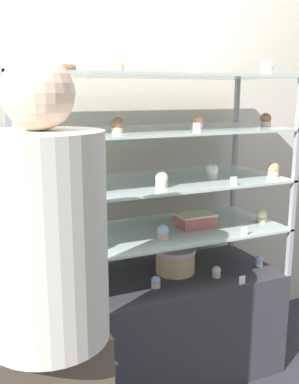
# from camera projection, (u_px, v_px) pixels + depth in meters

# --- Properties ---
(ground_plane) EXTENTS (20.00, 20.00, 0.00)m
(ground_plane) POSITION_uv_depth(u_px,v_px,m) (150.00, 376.00, 2.44)
(ground_plane) COLOR #2D2D33
(back_wall) EXTENTS (8.00, 0.05, 2.60)m
(back_wall) POSITION_uv_depth(u_px,v_px,m) (119.00, 130.00, 2.52)
(back_wall) COLOR beige
(back_wall) RESTS_ON ground_plane
(display_base) EXTENTS (1.39, 0.54, 0.56)m
(display_base) POSITION_uv_depth(u_px,v_px,m) (150.00, 329.00, 2.37)
(display_base) COLOR #333338
(display_base) RESTS_ON ground_plane
(display_riser_lower) EXTENTS (1.39, 0.54, 0.26)m
(display_riser_lower) POSITION_uv_depth(u_px,v_px,m) (150.00, 234.00, 2.26)
(display_riser_lower) COLOR #99999E
(display_riser_lower) RESTS_ON display_base
(display_riser_middle) EXTENTS (1.39, 0.54, 0.26)m
(display_riser_middle) POSITION_uv_depth(u_px,v_px,m) (150.00, 185.00, 2.20)
(display_riser_middle) COLOR #99999E
(display_riser_middle) RESTS_ON display_riser_lower
(display_riser_upper) EXTENTS (1.39, 0.54, 0.26)m
(display_riser_upper) POSITION_uv_depth(u_px,v_px,m) (150.00, 132.00, 2.15)
(display_riser_upper) COLOR #99999E
(display_riser_upper) RESTS_ON display_riser_middle
(display_riser_top) EXTENTS (1.39, 0.54, 0.26)m
(display_riser_top) POSITION_uv_depth(u_px,v_px,m) (150.00, 77.00, 2.09)
(display_riser_top) COLOR #99999E
(display_riser_top) RESTS_ON display_riser_upper
(layer_cake_centerpiece) EXTENTS (0.22, 0.22, 0.14)m
(layer_cake_centerpiece) POSITION_uv_depth(u_px,v_px,m) (175.00, 260.00, 2.39)
(layer_cake_centerpiece) COLOR #DBBC84
(layer_cake_centerpiece) RESTS_ON display_base
(sheet_cake_frosted) EXTENTS (0.19, 0.13, 0.07)m
(sheet_cake_frosted) POSITION_uv_depth(u_px,v_px,m) (195.00, 220.00, 2.33)
(sheet_cake_frosted) COLOR #C66660
(sheet_cake_frosted) RESTS_ON display_riser_lower
(cupcake_0) EXTENTS (0.05, 0.05, 0.06)m
(cupcake_0) POSITION_uv_depth(u_px,v_px,m) (26.00, 303.00, 1.99)
(cupcake_0) COLOR white
(cupcake_0) RESTS_ON display_base
(cupcake_1) EXTENTS (0.05, 0.05, 0.06)m
(cupcake_1) POSITION_uv_depth(u_px,v_px,m) (96.00, 290.00, 2.12)
(cupcake_1) COLOR #CCB28C
(cupcake_1) RESTS_ON display_base
(cupcake_2) EXTENTS (0.05, 0.05, 0.06)m
(cupcake_2) POSITION_uv_depth(u_px,v_px,m) (156.00, 282.00, 2.21)
(cupcake_2) COLOR beige
(cupcake_2) RESTS_ON display_base
(cupcake_3) EXTENTS (0.05, 0.05, 0.06)m
(cupcake_3) POSITION_uv_depth(u_px,v_px,m) (216.00, 272.00, 2.33)
(cupcake_3) COLOR beige
(cupcake_3) RESTS_ON display_base
(cupcake_4) EXTENTS (0.05, 0.05, 0.06)m
(cupcake_4) POSITION_uv_depth(u_px,v_px,m) (259.00, 261.00, 2.48)
(cupcake_4) COLOR beige
(cupcake_4) RESTS_ON display_base
(price_tag_0) EXTENTS (0.04, 0.00, 0.04)m
(price_tag_0) POSITION_uv_depth(u_px,v_px,m) (242.00, 280.00, 2.25)
(price_tag_0) COLOR white
(price_tag_0) RESTS_ON display_base
(cupcake_5) EXTENTS (0.06, 0.06, 0.07)m
(cupcake_5) POSITION_uv_depth(u_px,v_px,m) (27.00, 252.00, 1.87)
(cupcake_5) COLOR #CCB28C
(cupcake_5) RESTS_ON display_riser_lower
(cupcake_6) EXTENTS (0.06, 0.06, 0.07)m
(cupcake_6) POSITION_uv_depth(u_px,v_px,m) (101.00, 242.00, 2.00)
(cupcake_6) COLOR #CCB28C
(cupcake_6) RESTS_ON display_riser_lower
(cupcake_7) EXTENTS (0.06, 0.06, 0.07)m
(cupcake_7) POSITION_uv_depth(u_px,v_px,m) (163.00, 232.00, 2.14)
(cupcake_7) COLOR #CCB28C
(cupcake_7) RESTS_ON display_riser_lower
(cupcake_8) EXTENTS (0.06, 0.06, 0.07)m
(cupcake_8) POSITION_uv_depth(u_px,v_px,m) (261.00, 216.00, 2.42)
(cupcake_8) COLOR #CCB28C
(cupcake_8) RESTS_ON display_riser_lower
(price_tag_1) EXTENTS (0.04, 0.00, 0.04)m
(price_tag_1) POSITION_uv_depth(u_px,v_px,m) (244.00, 231.00, 2.19)
(price_tag_1) COLOR white
(price_tag_1) RESTS_ON display_riser_lower
(cupcake_9) EXTENTS (0.06, 0.06, 0.08)m
(cupcake_9) POSITION_uv_depth(u_px,v_px,m) (18.00, 190.00, 1.85)
(cupcake_9) COLOR white
(cupcake_9) RESTS_ON display_riser_middle
(cupcake_10) EXTENTS (0.06, 0.06, 0.08)m
(cupcake_10) POSITION_uv_depth(u_px,v_px,m) (95.00, 184.00, 1.96)
(cupcake_10) COLOR #CCB28C
(cupcake_10) RESTS_ON display_riser_middle
(cupcake_11) EXTENTS (0.06, 0.06, 0.08)m
(cupcake_11) POSITION_uv_depth(u_px,v_px,m) (162.00, 180.00, 2.06)
(cupcake_11) COLOR #CCB28C
(cupcake_11) RESTS_ON display_riser_middle
(cupcake_12) EXTENTS (0.06, 0.06, 0.08)m
(cupcake_12) POSITION_uv_depth(u_px,v_px,m) (212.00, 172.00, 2.28)
(cupcake_12) COLOR beige
(cupcake_12) RESTS_ON display_riser_middle
(cupcake_13) EXTENTS (0.06, 0.06, 0.08)m
(cupcake_13) POSITION_uv_depth(u_px,v_px,m) (273.00, 170.00, 2.32)
(cupcake_13) COLOR #CCB28C
(cupcake_13) RESTS_ON display_riser_middle
(price_tag_2) EXTENTS (0.04, 0.00, 0.04)m
(price_tag_2) POSITION_uv_depth(u_px,v_px,m) (234.00, 181.00, 2.10)
(price_tag_2) COLOR white
(price_tag_2) RESTS_ON display_riser_middle
(cupcake_14) EXTENTS (0.06, 0.06, 0.07)m
(cupcake_14) POSITION_uv_depth(u_px,v_px,m) (19.00, 129.00, 1.78)
(cupcake_14) COLOR #CCB28C
(cupcake_14) RESTS_ON display_riser_upper
(cupcake_15) EXTENTS (0.06, 0.06, 0.07)m
(cupcake_15) POSITION_uv_depth(u_px,v_px,m) (117.00, 125.00, 1.96)
(cupcake_15) COLOR #CCB28C
(cupcake_15) RESTS_ON display_riser_upper
(cupcake_16) EXTENTS (0.06, 0.06, 0.07)m
(cupcake_16) POSITION_uv_depth(u_px,v_px,m) (197.00, 122.00, 2.17)
(cupcake_16) COLOR white
(cupcake_16) RESTS_ON display_riser_upper
(cupcake_17) EXTENTS (0.06, 0.06, 0.07)m
(cupcake_17) POSITION_uv_depth(u_px,v_px,m) (266.00, 120.00, 2.35)
(cupcake_17) COLOR beige
(cupcake_17) RESTS_ON display_riser_upper
(price_tag_3) EXTENTS (0.04, 0.00, 0.04)m
(price_tag_3) POSITION_uv_depth(u_px,v_px,m) (197.00, 128.00, 1.96)
(price_tag_3) COLOR white
(price_tag_3) RESTS_ON display_riser_upper
(cupcake_18) EXTENTS (0.07, 0.07, 0.08)m
(cupcake_18) POSITION_uv_depth(u_px,v_px,m) (10.00, 61.00, 1.76)
(cupcake_18) COLOR #CCB28C
(cupcake_18) RESTS_ON display_riser_top
(cupcake_19) EXTENTS (0.07, 0.07, 0.08)m
(cupcake_19) POSITION_uv_depth(u_px,v_px,m) (116.00, 63.00, 1.86)
(cupcake_19) COLOR #CCB28C
(cupcake_19) RESTS_ON display_riser_top
(cupcake_20) EXTENTS (0.07, 0.07, 0.08)m
(cupcake_20) POSITION_uv_depth(u_px,v_px,m) (195.00, 66.00, 2.10)
(cupcake_20) COLOR white
(cupcake_20) RESTS_ON display_riser_top
(cupcake_21) EXTENTS (0.07, 0.07, 0.08)m
(cupcake_21) POSITION_uv_depth(u_px,v_px,m) (267.00, 68.00, 2.28)
(cupcake_21) COLOR #CCB28C
(cupcake_21) RESTS_ON display_riser_top
(price_tag_4) EXTENTS (0.04, 0.00, 0.04)m
(price_tag_4) POSITION_uv_depth(u_px,v_px,m) (81.00, 64.00, 1.70)
(price_tag_4) COLOR white
(price_tag_4) RESTS_ON display_riser_top
(donut_glazed) EXTENTS (0.12, 0.12, 0.04)m
(donut_glazed) POSITION_uv_depth(u_px,v_px,m) (63.00, 69.00, 1.96)
(donut_glazed) COLOR brown
(donut_glazed) RESTS_ON display_riser_top
(customer_figure) EXTENTS (0.38, 0.38, 1.61)m
(customer_figure) POSITION_uv_depth(u_px,v_px,m) (49.00, 304.00, 1.40)
(customer_figure) COLOR brown
(customer_figure) RESTS_ON ground_plane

